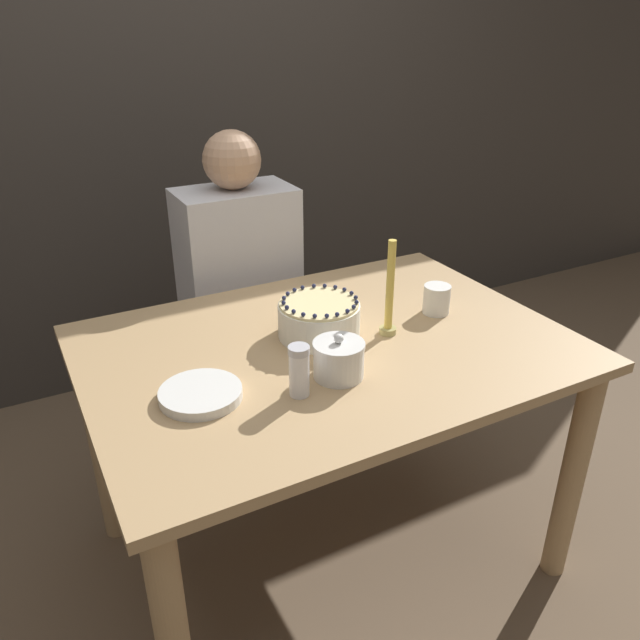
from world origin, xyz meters
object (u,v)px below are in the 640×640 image
object	(u,v)px
sugar_bowl	(339,359)
sugar_shaker	(299,371)
cake	(320,319)
candle	(390,297)
person_man_blue_shirt	(243,321)

from	to	relation	value
sugar_bowl	sugar_shaker	bearing A→B (deg)	-166.92
cake	candle	xyz separation A→B (m)	(0.17, -0.08, 0.06)
candle	person_man_blue_shirt	size ratio (longest dim) A/B	0.22
sugar_shaker	person_man_blue_shirt	xyz separation A→B (m)	(0.19, 0.85, -0.29)
sugar_bowl	candle	xyz separation A→B (m)	(0.23, 0.13, 0.06)
cake	sugar_shaker	bearing A→B (deg)	-127.28
sugar_shaker	candle	distance (m)	0.39
sugar_shaker	person_man_blue_shirt	bearing A→B (deg)	77.70
cake	sugar_shaker	xyz separation A→B (m)	(-0.18, -0.24, 0.01)
cake	sugar_bowl	distance (m)	0.22
sugar_shaker	candle	xyz separation A→B (m)	(0.36, 0.16, 0.05)
sugar_shaker	person_man_blue_shirt	size ratio (longest dim) A/B	0.10
cake	candle	bearing A→B (deg)	-25.14
cake	sugar_shaker	distance (m)	0.30
person_man_blue_shirt	sugar_bowl	bearing A→B (deg)	85.53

